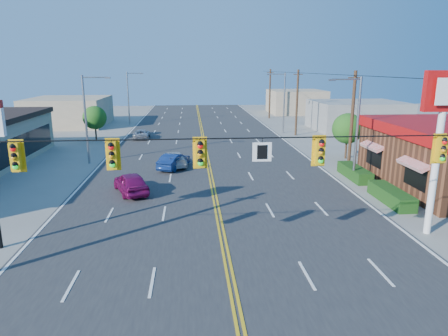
{
  "coord_description": "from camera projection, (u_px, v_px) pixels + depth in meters",
  "views": [
    {
      "loc": [
        -1.54,
        -14.96,
        8.62
      ],
      "look_at": [
        0.6,
        10.43,
        2.2
      ],
      "focal_mm": 32.0,
      "sensor_mm": 36.0,
      "label": 1
    }
  ],
  "objects": [
    {
      "name": "bld_east_far",
      "position": [
        296.0,
        102.0,
        77.6
      ],
      "size": [
        10.0,
        10.0,
        4.4
      ],
      "primitive_type": "cube",
      "color": "tan",
      "rests_on": "ground"
    },
    {
      "name": "utility_pole_near",
      "position": [
        352.0,
        121.0,
        34.04
      ],
      "size": [
        0.28,
        0.28,
        8.4
      ],
      "primitive_type": "cylinder",
      "color": "#47301E",
      "rests_on": "ground"
    },
    {
      "name": "ground",
      "position": [
        231.0,
        280.0,
        16.69
      ],
      "size": [
        160.0,
        160.0,
        0.0
      ],
      "primitive_type": "plane",
      "color": "gray",
      "rests_on": "ground"
    },
    {
      "name": "tree_west",
      "position": [
        95.0,
        118.0,
        47.8
      ],
      "size": [
        2.8,
        2.8,
        4.2
      ],
      "color": "#47301E",
      "rests_on": "ground"
    },
    {
      "name": "streetlight_sw",
      "position": [
        88.0,
        115.0,
        35.97
      ],
      "size": [
        2.55,
        0.25,
        8.0
      ],
      "color": "gray",
      "rests_on": "ground"
    },
    {
      "name": "utility_pole_far",
      "position": [
        270.0,
        94.0,
        68.83
      ],
      "size": [
        0.28,
        0.28,
        8.4
      ],
      "primitive_type": "cylinder",
      "color": "#47301E",
      "rests_on": "ground"
    },
    {
      "name": "car_silver",
      "position": [
        142.0,
        134.0,
        49.59
      ],
      "size": [
        1.99,
        4.12,
        1.13
      ],
      "primitive_type": "imported",
      "rotation": [
        0.0,
        0.0,
        3.17
      ],
      "color": "#ABABB0",
      "rests_on": "ground"
    },
    {
      "name": "tree_kfc_rear",
      "position": [
        348.0,
        129.0,
        38.32
      ],
      "size": [
        2.94,
        2.94,
        4.41
      ],
      "color": "#47301E",
      "rests_on": "ground"
    },
    {
      "name": "car_white",
      "position": [
        174.0,
        160.0,
        35.64
      ],
      "size": [
        2.81,
        4.71,
        1.28
      ],
      "primitive_type": "imported",
      "rotation": [
        0.0,
        0.0,
        3.39
      ],
      "color": "#BBBBBB",
      "rests_on": "ground"
    },
    {
      "name": "streetlight_ne",
      "position": [
        283.0,
        99.0,
        53.18
      ],
      "size": [
        2.55,
        0.25,
        8.0
      ],
      "color": "gray",
      "rests_on": "ground"
    },
    {
      "name": "streetlight_nw",
      "position": [
        129.0,
        95.0,
        61.09
      ],
      "size": [
        2.55,
        0.25,
        8.0
      ],
      "color": "gray",
      "rests_on": "ground"
    },
    {
      "name": "road",
      "position": [
        209.0,
        166.0,
        36.01
      ],
      "size": [
        20.0,
        120.0,
        0.06
      ],
      "primitive_type": "cube",
      "color": "#2D2D30",
      "rests_on": "ground"
    },
    {
      "name": "utility_pole_mid",
      "position": [
        297.0,
        103.0,
        51.44
      ],
      "size": [
        0.28,
        0.28,
        8.4
      ],
      "primitive_type": "cylinder",
      "color": "#47301E",
      "rests_on": "ground"
    },
    {
      "name": "car_magenta",
      "position": [
        131.0,
        184.0,
        27.94
      ],
      "size": [
        3.23,
        4.68,
        1.48
      ],
      "primitive_type": "imported",
      "rotation": [
        0.0,
        0.0,
        3.52
      ],
      "color": "#790D4C",
      "rests_on": "ground"
    },
    {
      "name": "signal_span",
      "position": [
        228.0,
        167.0,
        15.48
      ],
      "size": [
        24.32,
        0.34,
        9.0
      ],
      "color": "#47301E",
      "rests_on": "ground"
    },
    {
      "name": "kfc_pylon",
      "position": [
        441.0,
        121.0,
        19.97
      ],
      "size": [
        2.2,
        0.36,
        8.5
      ],
      "color": "white",
      "rests_on": "ground"
    },
    {
      "name": "bld_west_far",
      "position": [
        69.0,
        112.0,
        60.93
      ],
      "size": [
        11.0,
        12.0,
        4.2
      ],
      "primitive_type": "cube",
      "color": "tan",
      "rests_on": "ground"
    },
    {
      "name": "car_blue",
      "position": [
        174.0,
        162.0,
        34.74
      ],
      "size": [
        2.9,
        4.31,
        1.34
      ],
      "primitive_type": "imported",
      "rotation": [
        0.0,
        0.0,
        2.74
      ],
      "color": "navy",
      "rests_on": "ground"
    },
    {
      "name": "streetlight_se",
      "position": [
        355.0,
        124.0,
        29.99
      ],
      "size": [
        2.55,
        0.25,
        8.0
      ],
      "color": "gray",
      "rests_on": "ground"
    },
    {
      "name": "bld_east_mid",
      "position": [
        357.0,
        116.0,
        56.64
      ],
      "size": [
        12.0,
        10.0,
        4.0
      ],
      "primitive_type": "cube",
      "color": "gray",
      "rests_on": "ground"
    }
  ]
}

